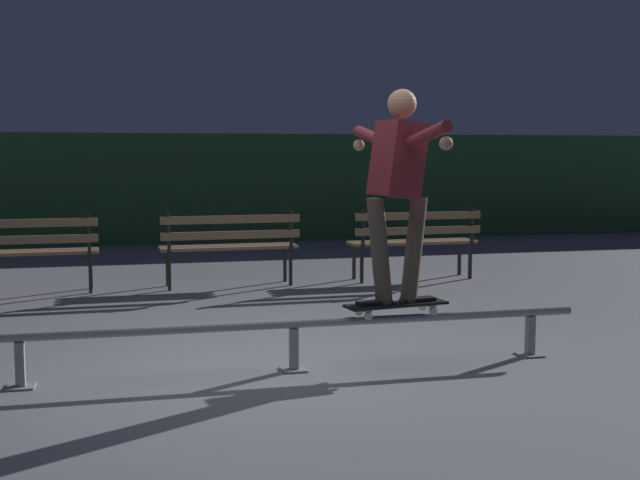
{
  "coord_description": "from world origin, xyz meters",
  "views": [
    {
      "loc": [
        -1.16,
        -5.82,
        1.55
      ],
      "look_at": [
        0.39,
        0.62,
        0.85
      ],
      "focal_mm": 45.99,
      "sensor_mm": 36.0,
      "label": 1
    }
  ],
  "objects_px": {
    "park_bench_leftmost": "(23,246)",
    "park_bench_left_center": "(230,241)",
    "grind_rail": "(294,331)",
    "park_bench_right_center": "(415,237)",
    "skateboard": "(396,305)",
    "skateboarder": "(398,178)"
  },
  "relations": [
    {
      "from": "park_bench_leftmost",
      "to": "park_bench_left_center",
      "type": "xyz_separation_m",
      "value": [
        2.27,
        0.0,
        0.0
      ]
    },
    {
      "from": "grind_rail",
      "to": "park_bench_right_center",
      "type": "relative_size",
      "value": 2.72
    },
    {
      "from": "park_bench_leftmost",
      "to": "park_bench_left_center",
      "type": "distance_m",
      "value": 2.27
    },
    {
      "from": "park_bench_leftmost",
      "to": "skateboard",
      "type": "bearing_deg",
      "value": -51.43
    },
    {
      "from": "park_bench_left_center",
      "to": "park_bench_leftmost",
      "type": "bearing_deg",
      "value": 180.0
    },
    {
      "from": "grind_rail",
      "to": "park_bench_leftmost",
      "type": "relative_size",
      "value": 2.72
    },
    {
      "from": "grind_rail",
      "to": "park_bench_leftmost",
      "type": "height_order",
      "value": "park_bench_leftmost"
    },
    {
      "from": "skateboard",
      "to": "park_bench_left_center",
      "type": "bearing_deg",
      "value": 101.16
    },
    {
      "from": "skateboarder",
      "to": "park_bench_leftmost",
      "type": "relative_size",
      "value": 0.97
    },
    {
      "from": "park_bench_leftmost",
      "to": "park_bench_right_center",
      "type": "relative_size",
      "value": 1.0
    },
    {
      "from": "grind_rail",
      "to": "skateboard",
      "type": "height_order",
      "value": "skateboard"
    },
    {
      "from": "skateboard",
      "to": "park_bench_left_center",
      "type": "relative_size",
      "value": 0.5
    },
    {
      "from": "park_bench_right_center",
      "to": "park_bench_leftmost",
      "type": "bearing_deg",
      "value": 180.0
    },
    {
      "from": "skateboarder",
      "to": "park_bench_left_center",
      "type": "distance_m",
      "value": 3.95
    },
    {
      "from": "skateboard",
      "to": "park_bench_leftmost",
      "type": "xyz_separation_m",
      "value": [
        -3.02,
        3.79,
        0.09
      ]
    },
    {
      "from": "skateboard",
      "to": "skateboarder",
      "type": "height_order",
      "value": "skateboarder"
    },
    {
      "from": "skateboarder",
      "to": "park_bench_right_center",
      "type": "bearing_deg",
      "value": 68.08
    },
    {
      "from": "park_bench_left_center",
      "to": "park_bench_right_center",
      "type": "height_order",
      "value": "same"
    },
    {
      "from": "skateboard",
      "to": "park_bench_right_center",
      "type": "xyz_separation_m",
      "value": [
        1.53,
        3.79,
        0.09
      ]
    },
    {
      "from": "skateboard",
      "to": "park_bench_leftmost",
      "type": "height_order",
      "value": "park_bench_leftmost"
    },
    {
      "from": "grind_rail",
      "to": "park_bench_left_center",
      "type": "xyz_separation_m",
      "value": [
        0.02,
        3.79,
        0.25
      ]
    },
    {
      "from": "skateboard",
      "to": "skateboarder",
      "type": "relative_size",
      "value": 0.51
    }
  ]
}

